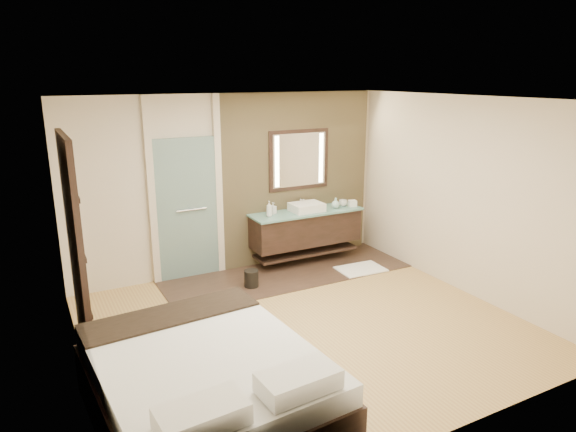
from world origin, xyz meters
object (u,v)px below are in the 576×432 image
bed (206,387)px  waste_bin (251,279)px  vanity (306,228)px  mirror_unit (299,160)px

bed → waste_bin: bed is taller
bed → waste_bin: 2.99m
bed → vanity: bearing=44.2°
mirror_unit → waste_bin: (-1.20, -0.77, -1.52)m
vanity → waste_bin: (-1.20, -0.53, -0.45)m
vanity → mirror_unit: mirror_unit is taller
vanity → bed: size_ratio=0.80×
waste_bin → mirror_unit: bearing=32.6°
vanity → waste_bin: size_ratio=7.23×
bed → mirror_unit: bearing=46.3°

